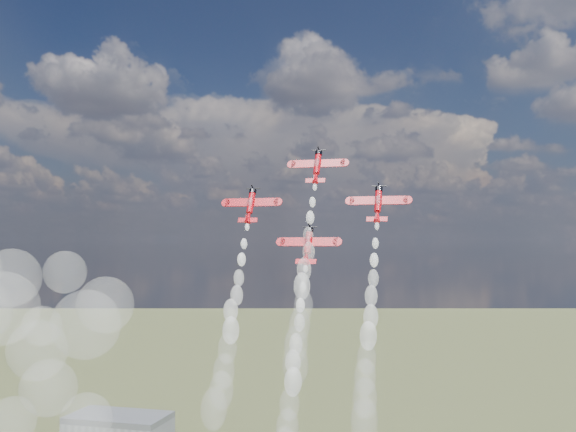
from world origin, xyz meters
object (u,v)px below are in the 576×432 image
at_px(plane_right, 378,203).
at_px(hangar, 119,427).
at_px(plane_slot, 308,245).
at_px(plane_lead, 317,166).
at_px(plane_left, 251,205).

bearing_deg(plane_right, hangar, 133.67).
relative_size(hangar, plane_slot, 3.79).
distance_m(plane_lead, plane_left, 18.61).
xyz_separation_m(plane_right, plane_slot, (-15.25, -4.93, -9.46)).
bearing_deg(plane_lead, hangar, 131.58).
bearing_deg(plane_slot, hangar, 129.84).
bearing_deg(plane_left, plane_slot, -17.92).
relative_size(hangar, plane_lead, 3.79).
bearing_deg(plane_right, plane_lead, 162.08).
relative_size(plane_right, plane_slot, 1.00).
xyz_separation_m(plane_left, plane_slot, (15.25, -4.93, -9.46)).
xyz_separation_m(plane_lead, plane_slot, (0.00, -9.86, -18.93)).
bearing_deg(plane_right, plane_left, 180.00).
relative_size(plane_lead, plane_slot, 1.00).
relative_size(hangar, plane_left, 3.79).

